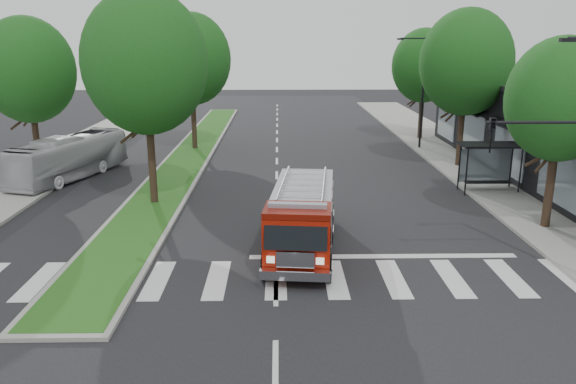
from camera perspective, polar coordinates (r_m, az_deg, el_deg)
ground at (r=22.03m, az=-1.20°, el=-5.67°), size 140.00×140.00×0.00m
sidewalk_right at (r=33.90m, az=20.48°, el=1.02°), size 5.00×80.00×0.15m
sidewalk_left at (r=34.76m, az=-25.81°, el=0.78°), size 5.00×80.00×0.15m
median at (r=39.82m, az=-9.82°, el=3.79°), size 3.00×50.00×0.15m
bus_shelter at (r=31.33m, az=19.80°, el=3.66°), size 3.20×1.60×2.61m
tree_right_near at (r=25.39m, az=25.98°, el=8.42°), size 4.40×4.40×8.05m
tree_right_mid at (r=36.42m, az=17.66°, el=12.43°), size 5.60×5.60×9.72m
tree_right_far at (r=46.04m, az=13.65°, el=12.36°), size 5.00×5.00×8.73m
tree_median_near at (r=27.27m, az=-14.28°, el=12.61°), size 5.80×5.80×10.16m
tree_median_far at (r=41.04m, az=-9.82°, el=13.16°), size 5.60×5.60×9.72m
tree_left_mid at (r=35.52m, az=-24.89°, el=11.16°), size 5.20×5.20×9.16m
streetlight_right_far at (r=41.98m, az=13.34°, el=10.27°), size 2.11×0.20×8.00m
fire_engine at (r=21.47m, az=1.46°, el=-2.64°), size 3.06×7.83×2.65m
city_bus at (r=34.87m, az=-21.33°, el=3.29°), size 4.60×9.16×2.49m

